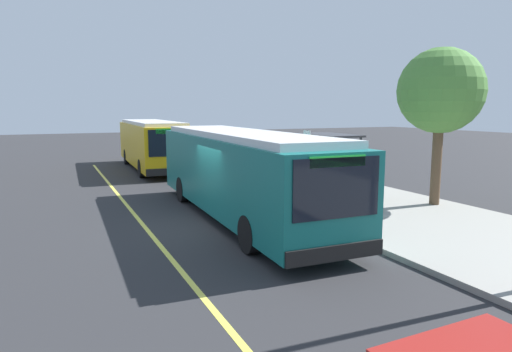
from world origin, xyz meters
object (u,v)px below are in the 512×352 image
transit_bus_second (152,143)px  route_sign_post (307,158)px  pedestrian_commuter (265,168)px  transit_bus_main (241,171)px  waiting_bench (329,180)px

transit_bus_second → route_sign_post: same height
transit_bus_second → route_sign_post: 14.31m
route_sign_post → pedestrian_commuter: route_sign_post is taller
transit_bus_second → transit_bus_main: bearing=0.3°
route_sign_post → transit_bus_main: bearing=-94.8°
waiting_bench → pedestrian_commuter: size_ratio=0.95×
waiting_bench → pedestrian_commuter: pedestrian_commuter is taller
route_sign_post → waiting_bench: bearing=133.6°
pedestrian_commuter → waiting_bench: bearing=56.1°
route_sign_post → transit_bus_second: bearing=-169.9°
transit_bus_main → transit_bus_second: (-13.88, -0.08, -0.00)m
transit_bus_second → waiting_bench: (11.54, 5.17, -0.98)m
route_sign_post → pedestrian_commuter: bearing=175.1°
transit_bus_main → waiting_bench: transit_bus_main is taller
transit_bus_second → pedestrian_commuter: bearing=16.0°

